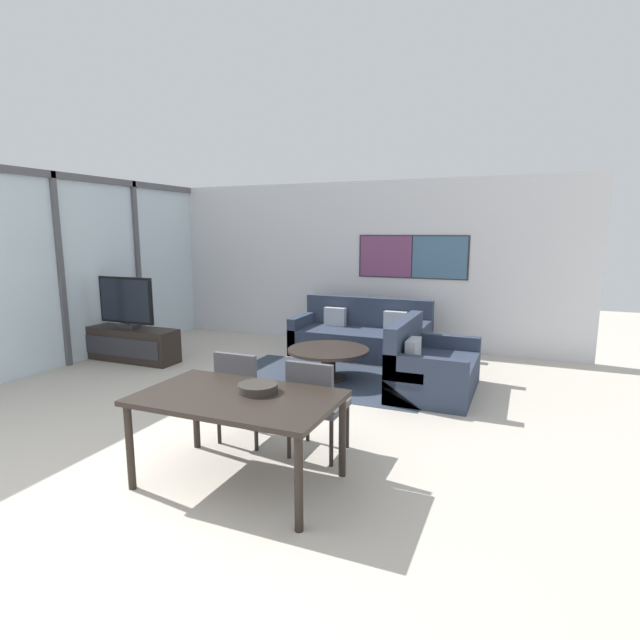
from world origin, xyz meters
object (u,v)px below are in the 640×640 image
Objects in this scene: dining_chair_left at (243,390)px; dining_chair_centre at (315,401)px; sofa_side at (428,369)px; fruit_bowl at (258,387)px; tv_console at (129,344)px; coffee_table at (328,356)px; television at (126,303)px; dining_table at (238,404)px; sofa_main at (362,337)px.

dining_chair_left and dining_chair_centre have the same top height.
sofa_side is 2.90m from fruit_bowl.
tv_console is 1.51× the size of coffee_table.
coffee_table is 1.23× the size of dining_chair_left.
television reaches higher than dining_table.
television is at bearing 93.32° from sofa_side.
coffee_table is at bearing 100.42° from fruit_bowl.
sofa_side is 1.34m from coffee_table.
coffee_table is 2.84m from fruit_bowl.
fruit_bowl is (0.10, 0.13, 0.11)m from dining_table.
sofa_side is at bearing 75.76° from dining_chair_centre.
coffee_table is (-0.00, -1.45, 0.03)m from sofa_main.
sofa_side is at bearing 3.32° from television.
sofa_side is 1.31× the size of coffee_table.
dining_chair_left reaches higher than tv_console.
television is 4.46m from dining_table.
television is 3.18× the size of fruit_bowl.
dining_table is at bearing -82.07° from coffee_table.
tv_console is at bearing 144.14° from dining_table.
dining_chair_centre is (3.98, -1.95, -0.38)m from television.
dining_chair_left is at bearing 130.80° from fruit_bowl.
dining_chair_centre reaches higher than coffee_table.
coffee_table is at bearing 89.27° from sofa_side.
tv_console is at bearing 146.32° from fruit_bowl.
television is 4.47m from fruit_bowl.
tv_console is 1.86× the size of dining_chair_centre.
dining_chair_centre is 2.82× the size of fruit_bowl.
sofa_main is 3.77m from dining_chair_centre.
dining_chair_centre is (-0.56, -2.21, 0.23)m from sofa_side.
sofa_side reaches higher than dining_chair_centre.
sofa_side is (1.34, -1.47, -0.00)m from sofa_main.
dining_chair_left reaches higher than dining_table.
sofa_main reaches higher than fruit_bowl.
fruit_bowl is at bearing -79.58° from coffee_table.
sofa_main is 2.41× the size of dining_chair_left.
coffee_table is 2.37m from dining_chair_centre.
dining_table is 0.77m from dining_chair_centre.
television is at bearing -151.65° from sofa_main.
dining_table is 0.79m from dining_chair_left.
sofa_main is 3.66m from dining_chair_left.
sofa_main is 4.27m from fruit_bowl.
tv_console is 0.77× the size of sofa_main.
dining_chair_left is (3.24, -1.92, 0.26)m from tv_console.
dining_chair_left is at bearing -89.20° from coffee_table.
fruit_bowl is (3.72, -2.48, 0.50)m from tv_console.
fruit_bowl is at bearing -116.89° from dining_chair_centre.
sofa_main is 2.41× the size of dining_chair_centre.
dining_chair_left is (0.03, -2.21, 0.20)m from coffee_table.
sofa_main is at bearing 42.32° from sofa_side.
dining_table is 1.75× the size of dining_chair_left.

